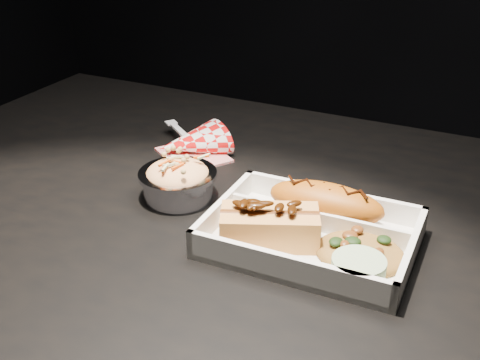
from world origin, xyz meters
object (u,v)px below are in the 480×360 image
fried_pastry (326,202)px  foil_coleslaw_cup (178,179)px  food_tray (311,237)px  hotdog (270,224)px  napkin_fork (191,143)px  dining_table (237,260)px

fried_pastry → foil_coleslaw_cup: bearing=-173.8°
food_tray → hotdog: 0.06m
food_tray → foil_coleslaw_cup: 0.21m
hotdog → napkin_fork: size_ratio=0.80×
food_tray → fried_pastry: 0.06m
food_tray → fried_pastry: bearing=90.0°
hotdog → foil_coleslaw_cup: bearing=136.7°
foil_coleslaw_cup → napkin_fork: size_ratio=0.67×
fried_pastry → foil_coleslaw_cup: (-0.21, -0.02, -0.00)m
dining_table → foil_coleslaw_cup: (-0.09, -0.01, 0.12)m
napkin_fork → hotdog: bearing=-4.0°
hotdog → napkin_fork: napkin_fork is taller
dining_table → foil_coleslaw_cup: bearing=-171.5°
dining_table → napkin_fork: bearing=138.6°
fried_pastry → dining_table: bearing=-175.4°
hotdog → napkin_fork: bearing=114.9°
fried_pastry → hotdog: hotdog is taller
fried_pastry → napkin_fork: size_ratio=0.94×
dining_table → food_tray: bearing=-19.9°
food_tray → napkin_fork: bearing=146.5°
hotdog → foil_coleslaw_cup: size_ratio=1.20×
foil_coleslaw_cup → napkin_fork: napkin_fork is taller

